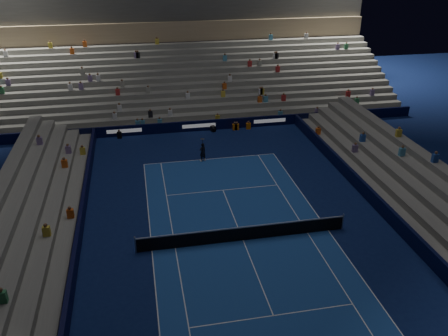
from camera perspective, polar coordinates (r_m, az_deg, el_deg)
name	(u,v)px	position (r m, az deg, el deg)	size (l,w,h in m)	color
ground	(243,240)	(28.24, 2.38, -8.94)	(90.00, 90.00, 0.00)	#0B1746
court_surface	(243,240)	(28.24, 2.38, -8.93)	(10.97, 23.77, 0.01)	navy
sponsor_barrier_far	(199,126)	(44.21, -3.14, 5.26)	(44.00, 0.25, 1.00)	black
sponsor_barrier_east	(391,217)	(31.37, 20.00, -5.70)	(0.25, 37.00, 1.00)	black
sponsor_barrier_west	(76,252)	(27.70, -17.84, -9.90)	(0.25, 37.00, 1.00)	black
grandstand_main	(186,72)	(52.25, -4.74, 11.82)	(44.00, 15.20, 11.20)	slate
grandstand_east	(441,206)	(33.00, 25.32, -4.25)	(5.00, 37.00, 2.50)	slate
grandstand_west	(10,253)	(28.20, -25.03, -9.56)	(5.00, 37.00, 2.50)	slate
tennis_net	(243,233)	(27.96, 2.40, -8.09)	(12.90, 0.10, 1.10)	#B2B2B7
tennis_player	(203,152)	(37.79, -2.66, 1.99)	(0.57, 0.37, 1.56)	black
broadcast_camera	(213,129)	(44.04, -1.35, 4.90)	(0.51, 0.89, 0.52)	black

